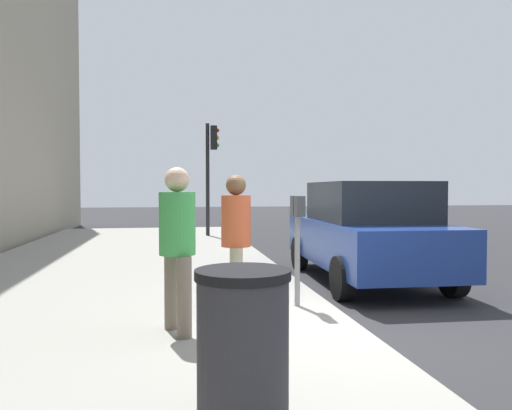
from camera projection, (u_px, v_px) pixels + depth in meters
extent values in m
plane|color=#2B2B2D|center=(353.00, 333.00, 5.60)|extent=(80.00, 80.00, 0.00)
cube|color=gray|center=(79.00, 340.00, 5.10)|extent=(28.00, 6.00, 0.15)
cylinder|color=gray|center=(297.00, 261.00, 6.25)|extent=(0.07, 0.07, 1.15)
cube|color=#383D42|center=(299.00, 206.00, 6.13)|extent=(0.16, 0.11, 0.26)
cube|color=#383D42|center=(296.00, 206.00, 6.33)|extent=(0.16, 0.11, 0.26)
cube|color=#268C33|center=(304.00, 205.00, 6.14)|extent=(0.10, 0.01, 0.10)
cube|color=#268C33|center=(300.00, 204.00, 6.34)|extent=(0.10, 0.01, 0.10)
cylinder|color=tan|center=(236.00, 276.00, 6.19)|extent=(0.15, 0.15, 0.79)
cylinder|color=tan|center=(237.00, 281.00, 5.83)|extent=(0.15, 0.15, 0.79)
cylinder|color=#D85933|center=(236.00, 221.00, 5.98)|extent=(0.36, 0.36, 0.63)
sphere|color=brown|center=(236.00, 185.00, 5.97)|extent=(0.25, 0.25, 0.25)
cylinder|color=#726656|center=(171.00, 291.00, 5.23)|extent=(0.15, 0.15, 0.82)
cylinder|color=#726656|center=(184.00, 297.00, 4.90)|extent=(0.15, 0.15, 0.82)
cylinder|color=green|center=(177.00, 223.00, 5.04)|extent=(0.38, 0.38, 0.65)
sphere|color=beige|center=(177.00, 180.00, 5.02)|extent=(0.26, 0.26, 0.26)
cube|color=navy|center=(365.00, 241.00, 8.73)|extent=(4.46, 1.99, 0.76)
cube|color=black|center=(369.00, 201.00, 8.51)|extent=(2.26, 1.77, 0.68)
cylinder|color=black|center=(299.00, 253.00, 10.04)|extent=(0.67, 0.24, 0.66)
cylinder|color=black|center=(381.00, 252.00, 10.27)|extent=(0.67, 0.24, 0.66)
cylinder|color=black|center=(342.00, 278.00, 7.21)|extent=(0.67, 0.24, 0.66)
cylinder|color=black|center=(453.00, 275.00, 7.44)|extent=(0.67, 0.24, 0.66)
cylinder|color=black|center=(208.00, 180.00, 15.72)|extent=(0.12, 0.12, 3.60)
cube|color=black|center=(214.00, 138.00, 15.71)|extent=(0.24, 0.20, 0.76)
sphere|color=red|center=(217.00, 130.00, 15.72)|extent=(0.14, 0.14, 0.14)
sphere|color=orange|center=(217.00, 138.00, 15.73)|extent=(0.14, 0.14, 0.14)
sphere|color=green|center=(217.00, 145.00, 15.74)|extent=(0.14, 0.14, 0.14)
cylinder|color=#2D2D33|center=(243.00, 357.00, 2.97)|extent=(0.56, 0.56, 0.95)
cylinder|color=black|center=(243.00, 274.00, 2.96)|extent=(0.59, 0.59, 0.06)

